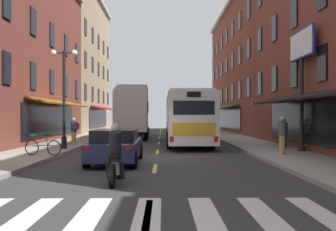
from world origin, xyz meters
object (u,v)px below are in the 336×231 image
Objects in this scene: box_truck at (133,113)px; bicycle_near at (43,147)px; pedestrian_near at (74,130)px; street_lamp_twin at (64,94)px; billboard_sign at (302,58)px; sedan_near at (116,146)px; pedestrian_far at (282,135)px; pedestrian_rear at (284,133)px; transit_bus at (187,118)px; sedan_mid at (139,127)px; motorcycle_rider at (116,158)px.

box_truck reaches higher than bicycle_near.
pedestrian_near is 3.53m from street_lamp_twin.
billboard_sign is 10.16m from sedan_near.
box_truck is 14.47m from bicycle_near.
bicycle_near is (-2.82, -14.10, -1.59)m from box_truck.
pedestrian_far is 3.50m from pedestrian_rear.
transit_bus is 10.49m from sedan_near.
street_lamp_twin is at bearing 172.50° from billboard_sign.
sedan_near is 24.62m from sedan_mid.
pedestrian_rear is (8.30, 5.42, 0.27)m from sedan_near.
motorcycle_rider is at bearing -134.07° from billboard_sign.
billboard_sign reaches higher than pedestrian_near.
sedan_mid is at bearing 24.04° from pedestrian_near.
pedestrian_rear is 11.80m from street_lamp_twin.
billboard_sign is at bearing 9.20° from bicycle_near.
pedestrian_far is at bearing -85.35° from pedestrian_near.
pedestrian_rear reaches higher than motorcycle_rider.
box_truck is 8.96m from sedan_mid.
sedan_near is (-3.40, -9.87, -1.03)m from transit_bus.
box_truck is 4.58× the size of bicycle_near.
pedestrian_rear is (11.67, 3.75, 0.45)m from bicycle_near.
pedestrian_rear is (7.76, 10.15, 0.24)m from motorcycle_rider.
transit_bus is 5.67× the size of motorcycle_rider.
street_lamp_twin is at bearing -98.12° from sedan_mid.
box_truck is at bearing 13.39° from pedestrian_near.
box_truck is 1.62× the size of sedan_near.
billboard_sign is 4.15m from pedestrian_rear.
street_lamp_twin is (-10.52, 3.08, 1.99)m from pedestrian_far.
transit_bus is at bearing -56.22° from box_truck.
street_lamp_twin is at bearing 122.63° from sedan_near.
billboard_sign reaches higher than sedan_mid.
motorcycle_rider is at bearing -26.25° from pedestrian_rear.
box_truck is 10.98m from street_lamp_twin.
sedan_near is 7.51m from pedestrian_far.
bicycle_near is at bearing -90.75° from street_lamp_twin.
sedan_near is 2.83× the size of bicycle_near.
box_truck is 20.57m from motorcycle_rider.
billboard_sign reaches higher than pedestrian_far.
billboard_sign reaches higher than pedestrian_rear.
motorcycle_rider is 12.77m from pedestrian_rear.
street_lamp_twin is (0.05, 3.51, 2.50)m from bicycle_near.
billboard_sign is at bearing -76.35° from pedestrian_near.
street_lamp_twin reaches higher than pedestrian_near.
motorcycle_rider is 1.22× the size of pedestrian_far.
transit_bus is 2.73× the size of sedan_mid.
street_lamp_twin reaches higher than transit_bus.
sedan_near reaches higher than bicycle_near.
billboard_sign is 3.72× the size of pedestrian_rear.
billboard_sign is at bearing 20.93° from pedestrian_rear.
billboard_sign is 4.21m from pedestrian_far.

